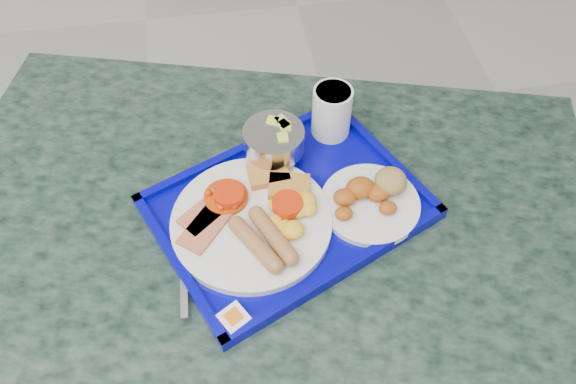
# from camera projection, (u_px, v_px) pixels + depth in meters

# --- Properties ---
(table) EXTENTS (1.30, 1.04, 0.71)m
(table) POSITION_uv_depth(u_px,v_px,m) (266.00, 276.00, 1.08)
(table) COLOR gray
(table) RESTS_ON floor
(tray) EXTENTS (0.52, 0.46, 0.03)m
(tray) POSITION_uv_depth(u_px,v_px,m) (288.00, 208.00, 0.95)
(tray) COLOR #03038C
(tray) RESTS_ON table
(main_plate) EXTENTS (0.26, 0.26, 0.04)m
(main_plate) POSITION_uv_depth(u_px,v_px,m) (256.00, 218.00, 0.91)
(main_plate) COLOR silver
(main_plate) RESTS_ON tray
(bread_plate) EXTENTS (0.17, 0.17, 0.05)m
(bread_plate) POSITION_uv_depth(u_px,v_px,m) (372.00, 197.00, 0.93)
(bread_plate) COLOR silver
(bread_plate) RESTS_ON tray
(fruit_bowl) EXTENTS (0.11, 0.11, 0.07)m
(fruit_bowl) POSITION_uv_depth(u_px,v_px,m) (274.00, 140.00, 0.97)
(fruit_bowl) COLOR #AFAFB1
(fruit_bowl) RESTS_ON tray
(juice_cup) EXTENTS (0.07, 0.07, 0.10)m
(juice_cup) POSITION_uv_depth(u_px,v_px,m) (332.00, 110.00, 1.01)
(juice_cup) COLOR silver
(juice_cup) RESTS_ON tray
(spoon) EXTENTS (0.07, 0.15, 0.01)m
(spoon) POSITION_uv_depth(u_px,v_px,m) (197.00, 242.00, 0.89)
(spoon) COLOR #AFAFB1
(spoon) RESTS_ON tray
(knife) EXTENTS (0.01, 0.16, 0.00)m
(knife) POSITION_uv_depth(u_px,v_px,m) (184.00, 271.00, 0.86)
(knife) COLOR #AFAFB1
(knife) RESTS_ON tray
(jam_packet) EXTENTS (0.05, 0.05, 0.02)m
(jam_packet) POSITION_uv_depth(u_px,v_px,m) (234.00, 318.00, 0.81)
(jam_packet) COLOR white
(jam_packet) RESTS_ON tray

